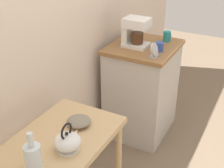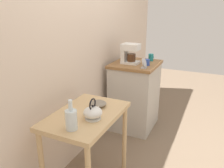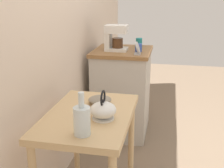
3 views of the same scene
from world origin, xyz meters
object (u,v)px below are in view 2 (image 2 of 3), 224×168
object	(u,v)px
bowl_stoneware	(98,104)
coffee_maker	(129,53)
mug_dark_teal	(151,57)
table_clock	(144,64)
glass_carafe_vase	(71,119)
teakettle	(93,112)
mug_blue	(147,62)

from	to	relation	value
bowl_stoneware	coffee_maker	distance (m)	1.12
bowl_stoneware	mug_dark_teal	xyz separation A→B (m)	(1.35, -0.11, 0.17)
table_clock	glass_carafe_vase	bearing A→B (deg)	174.75
bowl_stoneware	table_clock	distance (m)	0.96
teakettle	coffee_maker	world-z (taller)	coffee_maker
glass_carafe_vase	coffee_maker	distance (m)	1.55
bowl_stoneware	glass_carafe_vase	bearing A→B (deg)	-177.90
teakettle	mug_dark_teal	xyz separation A→B (m)	(1.58, -0.03, 0.15)
teakettle	table_clock	bearing A→B (deg)	-3.17
mug_blue	mug_dark_teal	xyz separation A→B (m)	(0.27, 0.03, 0.01)
bowl_stoneware	mug_blue	distance (m)	1.10
table_clock	coffee_maker	bearing A→B (deg)	58.59
bowl_stoneware	glass_carafe_vase	world-z (taller)	glass_carafe_vase
teakettle	glass_carafe_vase	size ratio (longest dim) A/B	0.81
bowl_stoneware	mug_dark_teal	distance (m)	1.36
coffee_maker	teakettle	bearing A→B (deg)	-171.62
glass_carafe_vase	mug_blue	world-z (taller)	glass_carafe_vase
bowl_stoneware	table_clock	bearing A→B (deg)	-8.75
mug_blue	table_clock	size ratio (longest dim) A/B	0.63
teakettle	mug_blue	distance (m)	1.32
teakettle	bowl_stoneware	bearing A→B (deg)	18.84
bowl_stoneware	teakettle	world-z (taller)	teakettle
bowl_stoneware	mug_blue	xyz separation A→B (m)	(1.08, -0.13, 0.17)
bowl_stoneware	coffee_maker	world-z (taller)	coffee_maker
glass_carafe_vase	coffee_maker	bearing A→B (deg)	4.91
glass_carafe_vase	table_clock	bearing A→B (deg)	-5.25
mug_dark_teal	table_clock	xyz separation A→B (m)	(-0.42, -0.04, 0.01)
coffee_maker	mug_dark_teal	bearing A→B (deg)	-40.27
bowl_stoneware	mug_blue	world-z (taller)	mug_blue
mug_dark_teal	table_clock	distance (m)	0.42
coffee_maker	mug_blue	size ratio (longest dim) A/B	3.29
glass_carafe_vase	coffee_maker	size ratio (longest dim) A/B	0.92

